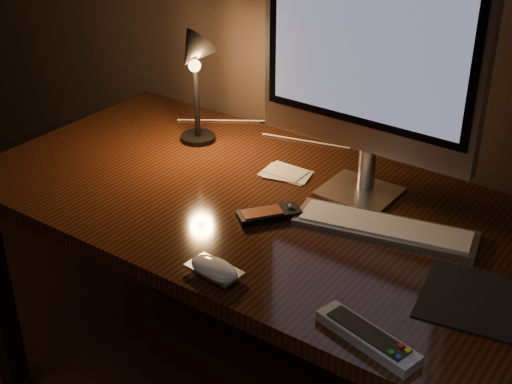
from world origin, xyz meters
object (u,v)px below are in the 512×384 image
Objects in this scene: monitor at (369,62)px; media_remote at (269,214)px; keyboard at (385,227)px; mouse at (214,270)px; tv_remote at (368,337)px; desk at (301,241)px; desk_lamp at (194,68)px.

monitor reaches higher than media_remote.
mouse reaches higher than keyboard.
mouse is 0.54× the size of tv_remote.
keyboard reaches higher than desk.
keyboard is 3.49× the size of mouse.
monitor is 2.66× the size of tv_remote.
tv_remote is (0.14, -0.36, 0.00)m from keyboard.
desk_lamp is (-0.50, -0.01, -0.11)m from monitor.
desk is at bearing 161.32° from keyboard.
monitor is at bearing 125.66° from keyboard.
desk_lamp is at bearing 137.71° from mouse.
desk_lamp is (-0.77, 0.46, 0.21)m from tv_remote.
monitor is (0.10, 0.09, 0.46)m from desk.
media_remote is (-0.24, -0.11, 0.00)m from keyboard.
keyboard is 0.67m from desk_lamp.
mouse is 0.35m from tv_remote.
mouse is (0.03, -0.38, 0.14)m from desk.
desk is 0.53m from desk_lamp.
monitor is 1.70× the size of desk_lamp.
keyboard is at bearing -21.04° from desk_lamp.
mouse is 0.66m from desk_lamp.
tv_remote reaches higher than mouse.
keyboard is 0.39m from tv_remote.
monitor is 0.51m from desk_lamp.
monitor is 4.89× the size of mouse.
media_remote reaches higher than mouse.
desk is 4.81× the size of desk_lamp.
monitor is 0.57m from mouse.
desk_lamp reaches higher than keyboard.
keyboard is (0.23, -0.02, 0.14)m from desk.
monitor reaches higher than desk_lamp.
desk_lamp is at bearing -177.86° from monitor.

